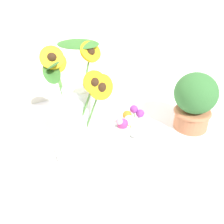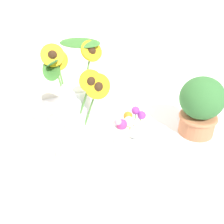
{
  "view_description": "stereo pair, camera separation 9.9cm",
  "coord_description": "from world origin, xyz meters",
  "px_view_note": "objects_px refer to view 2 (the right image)",
  "views": [
    {
      "loc": [
        -0.37,
        -0.7,
        0.68
      ],
      "look_at": [
        0.04,
        0.04,
        0.16
      ],
      "focal_mm": 42.0,
      "sensor_mm": 36.0,
      "label": 1
    },
    {
      "loc": [
        -0.28,
        -0.75,
        0.68
      ],
      "look_at": [
        0.04,
        0.04,
        0.16
      ],
      "focal_mm": 42.0,
      "sensor_mm": 36.0,
      "label": 2
    }
  ],
  "objects_px": {
    "vase_small_center": "(122,129)",
    "vase_bulb_right": "(135,125)",
    "potted_plant": "(201,105)",
    "mason_jar_sunflowers": "(77,106)",
    "serving_tray": "(112,143)"
  },
  "relations": [
    {
      "from": "serving_tray",
      "to": "vase_small_center",
      "type": "height_order",
      "value": "vase_small_center"
    },
    {
      "from": "potted_plant",
      "to": "mason_jar_sunflowers",
      "type": "bearing_deg",
      "value": 170.22
    },
    {
      "from": "mason_jar_sunflowers",
      "to": "vase_small_center",
      "type": "distance_m",
      "value": 0.2
    },
    {
      "from": "vase_small_center",
      "to": "potted_plant",
      "type": "distance_m",
      "value": 0.35
    },
    {
      "from": "serving_tray",
      "to": "mason_jar_sunflowers",
      "type": "distance_m",
      "value": 0.23
    },
    {
      "from": "mason_jar_sunflowers",
      "to": "vase_small_center",
      "type": "xyz_separation_m",
      "value": [
        0.15,
        -0.07,
        -0.1
      ]
    },
    {
      "from": "vase_small_center",
      "to": "vase_bulb_right",
      "type": "distance_m",
      "value": 0.07
    },
    {
      "from": "serving_tray",
      "to": "vase_small_center",
      "type": "relative_size",
      "value": 3.36
    },
    {
      "from": "potted_plant",
      "to": "vase_bulb_right",
      "type": "bearing_deg",
      "value": 171.09
    },
    {
      "from": "vase_bulb_right",
      "to": "vase_small_center",
      "type": "bearing_deg",
      "value": -160.68
    },
    {
      "from": "vase_small_center",
      "to": "vase_bulb_right",
      "type": "bearing_deg",
      "value": 19.32
    },
    {
      "from": "vase_small_center",
      "to": "potted_plant",
      "type": "height_order",
      "value": "potted_plant"
    },
    {
      "from": "serving_tray",
      "to": "vase_small_center",
      "type": "bearing_deg",
      "value": -51.88
    },
    {
      "from": "vase_small_center",
      "to": "vase_bulb_right",
      "type": "height_order",
      "value": "vase_small_center"
    },
    {
      "from": "serving_tray",
      "to": "potted_plant",
      "type": "bearing_deg",
      "value": -8.53
    }
  ]
}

